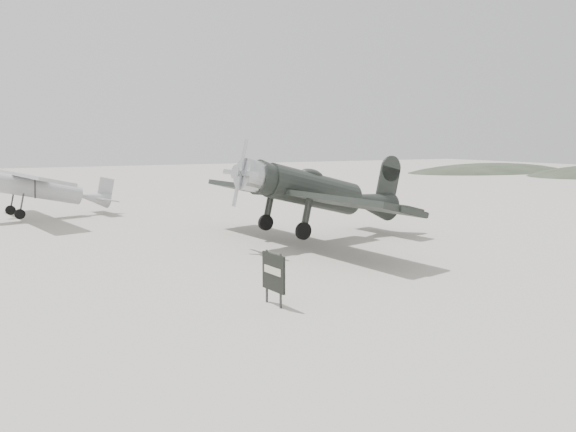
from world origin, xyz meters
The scene contains 5 objects.
ground centered at (0.00, 0.00, 0.00)m, with size 160.00×160.00×0.00m, color gray.
hill_northeast centered at (50.00, 40.00, 0.00)m, with size 32.00×16.00×5.20m, color #2A3224.
lowwing_monoplane centered at (2.60, 5.78, 2.14)m, with size 9.00×12.57×4.04m.
highwing_monoplane centered at (-7.75, 18.91, 1.90)m, with size 7.68×10.75×3.04m.
sign_board centered at (-3.44, -2.00, 0.88)m, with size 0.20×1.02×1.47m.
Camera 1 is at (-9.87, -15.21, 4.46)m, focal length 35.00 mm.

